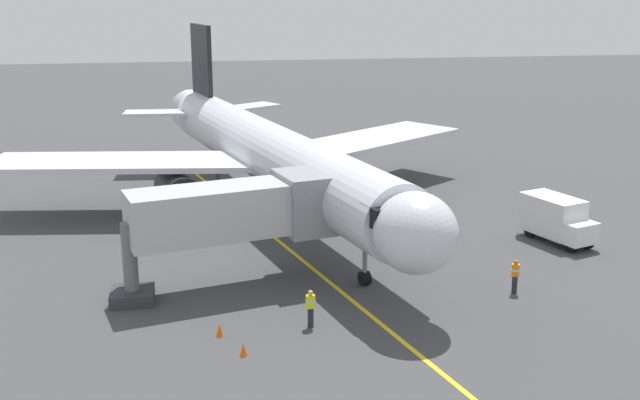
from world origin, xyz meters
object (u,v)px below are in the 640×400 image
(airplane, at_px, (268,154))
(ground_crew_wing_walker, at_px, (515,276))
(safety_cone_nose_right, at_px, (244,350))
(jet_bridge, at_px, (244,212))
(ground_crew_marshaller, at_px, (311,308))
(safety_cone_nose_left, at_px, (220,330))
(ground_crew_loader, at_px, (136,238))
(box_truck_portside, at_px, (557,219))

(airplane, xyz_separation_m, ground_crew_wing_walker, (-10.29, 15.65, -3.12))
(airplane, xyz_separation_m, safety_cone_nose_right, (3.14, 20.10, -3.73))
(jet_bridge, height_order, ground_crew_wing_walker, jet_bridge)
(ground_crew_marshaller, distance_m, safety_cone_nose_left, 4.02)
(ground_crew_wing_walker, distance_m, ground_crew_loader, 20.48)
(jet_bridge, distance_m, safety_cone_nose_left, 6.99)
(box_truck_portside, bearing_deg, jet_bridge, 11.22)
(ground_crew_wing_walker, relative_size, safety_cone_nose_left, 3.11)
(airplane, distance_m, ground_crew_wing_walker, 18.99)
(ground_crew_marshaller, bearing_deg, ground_crew_loader, -54.16)
(jet_bridge, distance_m, box_truck_portside, 18.81)
(box_truck_portside, xyz_separation_m, safety_cone_nose_left, (19.88, 9.49, -1.11))
(ground_crew_loader, bearing_deg, box_truck_portside, 175.32)
(safety_cone_nose_right, bearing_deg, airplane, -98.89)
(safety_cone_nose_left, relative_size, safety_cone_nose_right, 1.00)
(jet_bridge, bearing_deg, safety_cone_nose_right, 84.87)
(ground_crew_wing_walker, distance_m, safety_cone_nose_right, 14.17)
(jet_bridge, xyz_separation_m, ground_crew_loader, (5.67, -5.59, -2.88))
(ground_crew_loader, xyz_separation_m, safety_cone_nose_right, (-4.96, 13.44, -0.61))
(airplane, distance_m, safety_cone_nose_right, 20.68)
(airplane, distance_m, ground_crew_loader, 10.94)
(ground_crew_loader, bearing_deg, ground_crew_wing_walker, 153.95)
(airplane, bearing_deg, safety_cone_nose_right, 81.11)
(ground_crew_wing_walker, xyz_separation_m, safety_cone_nose_left, (14.31, 2.45, -0.61))
(ground_crew_marshaller, height_order, box_truck_portside, box_truck_portside)
(ground_crew_marshaller, relative_size, safety_cone_nose_left, 3.11)
(ground_crew_marshaller, height_order, ground_crew_loader, same)
(ground_crew_marshaller, distance_m, ground_crew_loader, 13.76)
(ground_crew_marshaller, distance_m, box_truck_portside, 18.38)
(jet_bridge, distance_m, safety_cone_nose_right, 8.61)
(ground_crew_marshaller, xyz_separation_m, ground_crew_loader, (8.06, -11.16, 0.00))
(airplane, xyz_separation_m, safety_cone_nose_left, (4.01, 18.11, -3.73))
(ground_crew_wing_walker, relative_size, ground_crew_loader, 1.00)
(ground_crew_marshaller, distance_m, ground_crew_wing_walker, 10.57)
(jet_bridge, xyz_separation_m, safety_cone_nose_right, (0.70, 7.85, -3.49))
(airplane, height_order, ground_crew_wing_walker, airplane)
(jet_bridge, xyz_separation_m, box_truck_portside, (-18.30, -3.63, -2.38))
(ground_crew_wing_walker, bearing_deg, box_truck_portside, -128.38)
(ground_crew_wing_walker, xyz_separation_m, safety_cone_nose_right, (13.44, 4.44, -0.61))
(ground_crew_loader, distance_m, safety_cone_nose_left, 12.17)
(ground_crew_wing_walker, bearing_deg, ground_crew_loader, -26.05)
(ground_crew_loader, relative_size, safety_cone_nose_left, 3.11)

